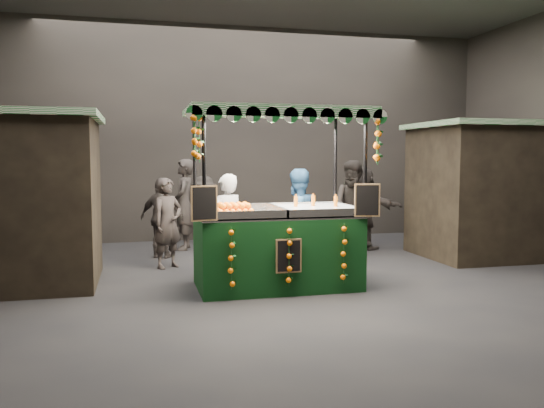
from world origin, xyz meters
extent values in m
plane|color=black|center=(0.00, 0.00, 0.00)|extent=(12.00, 12.00, 0.00)
cube|color=black|center=(0.00, 5.00, 2.50)|extent=(12.00, 0.10, 5.00)
cube|color=black|center=(0.00, -5.00, 2.50)|extent=(12.00, 0.10, 5.00)
cube|color=black|center=(4.40, 1.50, 1.25)|extent=(2.80, 2.00, 2.50)
cube|color=#12551C|center=(4.40, 1.50, 2.55)|extent=(3.00, 2.20, 0.10)
cube|color=black|center=(-0.38, -0.04, 0.53)|extent=(2.34, 1.28, 1.06)
cube|color=silver|center=(-0.38, -0.04, 1.09)|extent=(2.34, 1.28, 0.04)
cylinder|color=black|center=(-1.52, -0.65, 1.28)|extent=(0.05, 0.05, 2.56)
cylinder|color=black|center=(0.76, -0.65, 1.28)|extent=(0.05, 0.05, 2.56)
cylinder|color=black|center=(-1.52, 0.56, 1.28)|extent=(0.05, 0.05, 2.56)
cylinder|color=black|center=(0.76, 0.56, 1.28)|extent=(0.05, 0.05, 2.56)
cube|color=#12551C|center=(-0.38, -0.04, 2.60)|extent=(2.61, 1.54, 0.09)
cube|color=silver|center=(0.26, -0.04, 1.15)|extent=(1.04, 1.15, 0.09)
cube|color=black|center=(-1.53, -0.71, 1.33)|extent=(0.36, 0.10, 0.47)
cube|color=black|center=(0.77, -0.71, 1.33)|extent=(0.36, 0.10, 0.47)
cube|color=black|center=(-0.38, -0.72, 0.59)|extent=(0.36, 0.03, 0.47)
imported|color=gray|center=(-1.00, 0.81, 0.84)|extent=(0.72, 0.62, 1.67)
imported|color=navy|center=(0.26, 1.09, 0.87)|extent=(1.02, 0.91, 1.74)
imported|color=#2D2624|center=(-1.88, 1.80, 0.79)|extent=(0.69, 0.64, 1.58)
imported|color=black|center=(1.77, 2.19, 0.94)|extent=(1.16, 1.11, 1.88)
imported|color=#2B2523|center=(-1.93, 2.82, 0.77)|extent=(0.98, 0.77, 1.55)
imported|color=#282320|center=(-0.93, 4.51, 0.76)|extent=(1.11, 1.07, 1.52)
imported|color=#2C2824|center=(-4.41, 2.44, 0.85)|extent=(0.87, 0.61, 1.69)
imported|color=#2D2825|center=(2.23, 2.88, 0.88)|extent=(1.48, 1.55, 1.76)
imported|color=#2D2724|center=(-1.44, 3.70, 0.95)|extent=(0.56, 0.76, 1.90)
camera|label=1|loc=(-2.38, -7.90, 1.92)|focal=36.34mm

